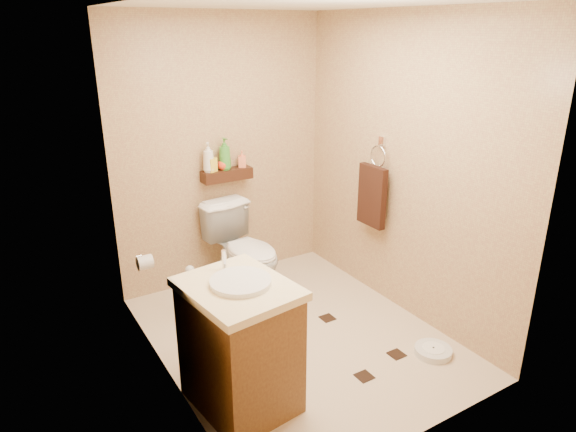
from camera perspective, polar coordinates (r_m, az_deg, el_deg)
ground at (r=4.11m, az=0.93°, el=-13.13°), size 2.50×2.50×0.00m
wall_back at (r=4.65m, az=-7.32°, el=6.93°), size 2.00×0.04×2.40m
wall_front at (r=2.69m, az=15.55°, el=-3.76°), size 2.00×0.04×2.40m
wall_left at (r=3.19m, az=-14.28°, el=0.21°), size 0.04×2.50×2.40m
wall_right at (r=4.19m, az=12.69°, el=5.12°), size 0.04×2.50×2.40m
ceiling at (r=3.43m, az=1.18°, el=22.60°), size 2.00×2.50×0.02m
wall_shelf at (r=4.63m, az=-6.81°, el=4.58°), size 0.46×0.14×0.10m
floor_accents at (r=4.07m, az=1.60°, el=-13.39°), size 1.11×1.38×0.01m
toilet at (r=4.54m, az=-4.82°, el=-3.95°), size 0.55×0.84×0.80m
vanity at (r=3.25m, az=-5.37°, el=-13.98°), size 0.65×0.75×0.97m
bathroom_scale at (r=4.03m, az=15.82°, el=-14.23°), size 0.34×0.34×0.05m
toilet_brush at (r=4.31m, az=-10.63°, el=-9.16°), size 0.11×0.11×0.48m
towel_ring at (r=4.38m, az=9.37°, el=2.52°), size 0.12×0.30×0.76m
toilet_paper at (r=4.01m, az=-15.62°, el=-4.98°), size 0.12×0.11×0.12m
bottle_a at (r=4.52m, az=-8.84°, el=6.46°), size 0.14×0.14×0.26m
bottle_b at (r=4.53m, az=-8.58°, el=6.02°), size 0.11×0.11×0.18m
bottle_c at (r=4.59m, az=-7.21°, el=5.92°), size 0.14×0.14×0.13m
bottle_d at (r=4.57m, az=-7.05°, el=6.88°), size 0.12×0.12×0.29m
bottle_e at (r=4.66m, az=-5.13°, el=6.34°), size 0.09×0.09×0.15m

